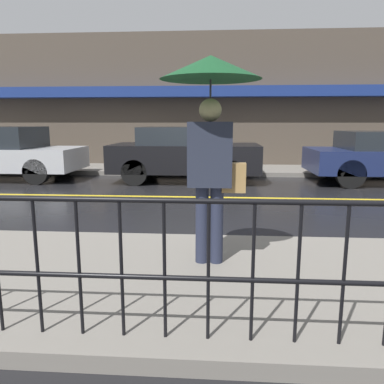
% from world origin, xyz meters
% --- Properties ---
extents(ground_plane, '(80.00, 80.00, 0.00)m').
position_xyz_m(ground_plane, '(0.00, 0.00, 0.00)').
color(ground_plane, black).
extents(sidewalk_near, '(28.00, 2.65, 0.13)m').
position_xyz_m(sidewalk_near, '(0.00, -4.47, 0.06)').
color(sidewalk_near, slate).
rests_on(sidewalk_near, ground_plane).
extents(sidewalk_far, '(28.00, 2.19, 0.13)m').
position_xyz_m(sidewalk_far, '(0.00, 4.24, 0.06)').
color(sidewalk_far, slate).
rests_on(sidewalk_far, ground_plane).
extents(lane_marking, '(25.20, 0.12, 0.01)m').
position_xyz_m(lane_marking, '(0.00, 0.00, 0.00)').
color(lane_marking, gold).
rests_on(lane_marking, ground_plane).
extents(building_storefront, '(28.00, 0.85, 4.61)m').
position_xyz_m(building_storefront, '(0.00, 5.45, 2.33)').
color(building_storefront, '#4C4238').
rests_on(building_storefront, ground_plane).
extents(railing_foreground, '(12.00, 0.04, 0.98)m').
position_xyz_m(railing_foreground, '(-0.00, -5.55, 0.74)').
color(railing_foreground, black).
rests_on(railing_foreground, sidewalk_near).
extents(pedestrian, '(1.00, 1.00, 2.09)m').
position_xyz_m(pedestrian, '(-0.02, -4.12, 1.75)').
color(pedestrian, '#23283D').
rests_on(pedestrian, sidewalk_near).
extents(car_silver, '(4.15, 1.91, 1.47)m').
position_xyz_m(car_silver, '(-5.98, 2.24, 0.75)').
color(car_silver, '#B2B5BA').
rests_on(car_silver, ground_plane).
extents(car_black, '(3.96, 1.89, 1.47)m').
position_xyz_m(car_black, '(-0.88, 2.24, 0.76)').
color(car_black, black).
rests_on(car_black, ground_plane).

